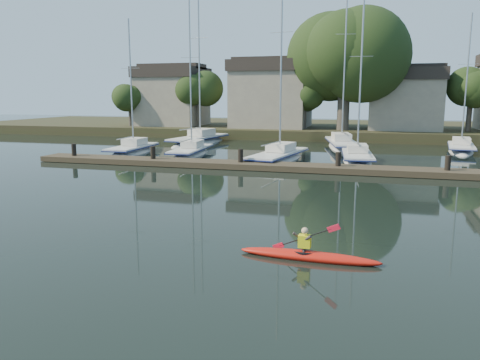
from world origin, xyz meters
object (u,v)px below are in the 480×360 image
(sailboat_7, at_px, (461,154))
(sailboat_5, at_px, (199,146))
(sailboat_3, at_px, (357,164))
(sailboat_2, at_px, (278,163))
(sailboat_0, at_px, (133,155))
(sailboat_6, at_px, (342,150))
(kayak, at_px, (308,254))
(sailboat_1, at_px, (191,157))
(dock, at_px, (288,167))

(sailboat_7, bearing_deg, sailboat_5, -173.78)
(sailboat_3, bearing_deg, sailboat_2, -172.01)
(sailboat_0, relative_size, sailboat_2, 0.77)
(sailboat_3, height_order, sailboat_6, sailboat_6)
(kayak, distance_m, sailboat_1, 23.82)
(kayak, distance_m, sailboat_7, 29.99)
(sailboat_2, relative_size, sailboat_6, 0.91)
(kayak, height_order, sailboat_2, sailboat_2)
(sailboat_5, bearing_deg, sailboat_6, 7.74)
(sailboat_6, bearing_deg, sailboat_0, -163.09)
(sailboat_2, distance_m, sailboat_3, 5.44)
(sailboat_5, relative_size, sailboat_6, 1.02)
(sailboat_0, xyz_separation_m, sailboat_1, (4.87, 0.17, 0.02))
(sailboat_2, height_order, sailboat_3, sailboat_2)
(sailboat_7, bearing_deg, sailboat_2, -137.70)
(sailboat_1, height_order, sailboat_7, sailboat_1)
(dock, xyz_separation_m, sailboat_0, (-13.28, 5.11, -0.39))
(sailboat_5, xyz_separation_m, sailboat_7, (22.77, -0.36, 0.03))
(kayak, distance_m, sailboat_2, 19.90)
(kayak, xyz_separation_m, sailboat_2, (-4.58, 19.37, -0.34))
(dock, xyz_separation_m, sailboat_2, (-1.34, 3.88, -0.39))
(sailboat_1, height_order, sailboat_2, sailboat_2)
(dock, relative_size, sailboat_1, 2.71)
(sailboat_3, bearing_deg, sailboat_6, 95.59)
(sailboat_5, height_order, sailboat_7, sailboat_5)
(sailboat_1, distance_m, sailboat_3, 12.37)
(kayak, bearing_deg, dock, 104.01)
(kayak, height_order, sailboat_6, sailboat_6)
(kayak, bearing_deg, sailboat_6, 93.81)
(sailboat_0, bearing_deg, sailboat_7, 15.46)
(sailboat_3, xyz_separation_m, sailboat_6, (-1.54, 8.33, -0.01))
(sailboat_0, xyz_separation_m, sailboat_6, (15.70, 8.30, -0.00))
(dock, bearing_deg, sailboat_3, 52.07)
(sailboat_5, bearing_deg, sailboat_0, -97.51)
(dock, distance_m, sailboat_0, 14.23)
(sailboat_5, bearing_deg, sailboat_2, -37.10)
(sailboat_2, xyz_separation_m, sailboat_5, (-9.52, 9.70, -0.02))
(sailboat_7, bearing_deg, dock, -124.90)
(sailboat_2, bearing_deg, kayak, -67.02)
(dock, distance_m, sailboat_5, 17.39)
(kayak, xyz_separation_m, sailboat_3, (0.72, 20.58, -0.34))
(dock, bearing_deg, sailboat_0, 158.93)
(sailboat_1, xyz_separation_m, sailboat_3, (12.37, -0.20, -0.01))
(sailboat_3, relative_size, sailboat_5, 0.74)
(dock, bearing_deg, sailboat_5, 128.65)
(sailboat_5, xyz_separation_m, sailboat_6, (13.28, -0.16, 0.02))
(sailboat_2, height_order, sailboat_5, sailboat_5)
(sailboat_6, bearing_deg, sailboat_1, -154.08)
(sailboat_0, relative_size, sailboat_1, 0.91)
(sailboat_6, distance_m, sailboat_7, 9.49)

